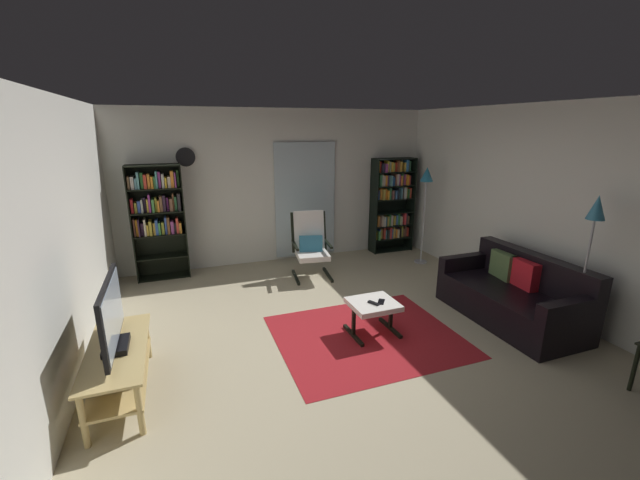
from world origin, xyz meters
TOP-DOWN VIEW (x-y plane):
  - ground_plane at (0.00, 0.00)m, footprint 7.02×7.02m
  - wall_back at (0.00, 2.90)m, footprint 5.60×0.06m
  - wall_left at (-2.70, 0.00)m, footprint 0.06×6.00m
  - wall_right at (2.70, 0.00)m, footprint 0.06×6.00m
  - glass_door_panel at (0.44, 2.83)m, footprint 1.10×0.01m
  - area_rug at (0.20, -0.13)m, footprint 2.02×1.72m
  - tv_stand at (-2.30, -0.32)m, footprint 0.48×1.24m
  - television at (-2.30, -0.30)m, footprint 0.20×0.98m
  - bookshelf_near_tv at (-1.98, 2.65)m, footprint 0.77×0.30m
  - bookshelf_near_sofa at (2.09, 2.69)m, footprint 0.80×0.30m
  - leather_sofa at (2.08, -0.35)m, footprint 0.85×1.72m
  - lounge_armchair at (0.23, 1.94)m, footprint 0.64×0.72m
  - ottoman at (0.29, -0.08)m, footprint 0.53×0.49m
  - tv_remote at (0.27, -0.13)m, footprint 0.10×0.15m
  - cell_phone at (0.37, -0.12)m, footprint 0.14×0.15m
  - floor_lamp_by_sofa at (2.31, -1.00)m, footprint 0.22×0.22m
  - floor_lamp_by_shelf at (2.25, 1.86)m, footprint 0.22×0.22m
  - wall_clock at (-1.50, 2.82)m, footprint 0.29×0.03m

SIDE VIEW (x-z plane):
  - ground_plane at x=0.00m, z-range 0.00..0.00m
  - area_rug at x=0.20m, z-range 0.00..0.01m
  - leather_sofa at x=2.08m, z-range -0.11..0.71m
  - tv_stand at x=-2.30m, z-range 0.08..0.54m
  - ottoman at x=0.29m, z-range 0.13..0.52m
  - cell_phone at x=0.37m, z-range 0.39..0.40m
  - tv_remote at x=0.27m, z-range 0.39..0.41m
  - lounge_armchair at x=0.23m, z-range 0.02..1.05m
  - television at x=-2.30m, z-range 0.46..1.07m
  - bookshelf_near_sofa at x=2.09m, z-range 0.07..1.82m
  - bookshelf_near_tv at x=-1.98m, z-range 0.15..1.92m
  - glass_door_panel at x=0.44m, z-range 0.05..2.05m
  - floor_lamp_by_sofa at x=2.31m, z-range 0.47..2.11m
  - wall_back at x=0.00m, z-range 0.00..2.60m
  - wall_left at x=-2.70m, z-range 0.00..2.60m
  - wall_right at x=2.70m, z-range 0.00..2.60m
  - floor_lamp_by_shelf at x=2.25m, z-range 0.55..2.20m
  - wall_clock at x=-1.50m, z-range 1.71..2.00m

